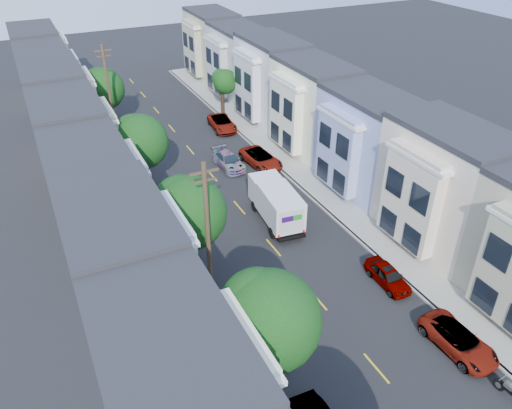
{
  "coord_description": "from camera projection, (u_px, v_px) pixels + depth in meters",
  "views": [
    {
      "loc": [
        -13.73,
        -19.47,
        21.71
      ],
      "look_at": [
        -0.1,
        8.69,
        2.2
      ],
      "focal_mm": 35.0,
      "sensor_mm": 36.0,
      "label": 1
    }
  ],
  "objects": [
    {
      "name": "ground",
      "position": [
        317.0,
        299.0,
        31.43
      ],
      "size": [
        160.0,
        160.0,
        0.0
      ],
      "primitive_type": "plane",
      "color": "black",
      "rests_on": "ground"
    },
    {
      "name": "road_slab",
      "position": [
        225.0,
        191.0,
        42.88
      ],
      "size": [
        12.0,
        70.0,
        0.02
      ],
      "primitive_type": "cube",
      "color": "black",
      "rests_on": "ground"
    },
    {
      "name": "curb_left",
      "position": [
        157.0,
        207.0,
        40.61
      ],
      "size": [
        0.3,
        70.0,
        0.15
      ],
      "primitive_type": "cube",
      "color": "gray",
      "rests_on": "ground"
    },
    {
      "name": "curb_right",
      "position": [
        287.0,
        176.0,
        45.09
      ],
      "size": [
        0.3,
        70.0,
        0.15
      ],
      "primitive_type": "cube",
      "color": "gray",
      "rests_on": "ground"
    },
    {
      "name": "sidewalk_left",
      "position": [
        141.0,
        210.0,
        40.13
      ],
      "size": [
        2.6,
        70.0,
        0.15
      ],
      "primitive_type": "cube",
      "color": "gray",
      "rests_on": "ground"
    },
    {
      "name": "sidewalk_right",
      "position": [
        299.0,
        173.0,
        45.57
      ],
      "size": [
        2.6,
        70.0,
        0.15
      ],
      "primitive_type": "cube",
      "color": "gray",
      "rests_on": "ground"
    },
    {
      "name": "centerline",
      "position": [
        225.0,
        191.0,
        42.89
      ],
      "size": [
        0.12,
        70.0,
        0.01
      ],
      "primitive_type": "cube",
      "color": "gold",
      "rests_on": "ground"
    },
    {
      "name": "townhouse_row_left",
      "position": [
        93.0,
        223.0,
        38.77
      ],
      "size": [
        5.0,
        70.0,
        8.5
      ],
      "primitive_type": "cube",
      "color": "#9DA9DE",
      "rests_on": "ground"
    },
    {
      "name": "townhouse_row_right",
      "position": [
        334.0,
        165.0,
        47.01
      ],
      "size": [
        5.0,
        70.0,
        8.5
      ],
      "primitive_type": "cube",
      "color": "#9DA9DE",
      "rests_on": "ground"
    },
    {
      "name": "tree_b",
      "position": [
        268.0,
        322.0,
        22.07
      ],
      "size": [
        4.7,
        4.7,
        8.0
      ],
      "color": "black",
      "rests_on": "ground"
    },
    {
      "name": "tree_c",
      "position": [
        188.0,
        213.0,
        30.64
      ],
      "size": [
        4.7,
        4.7,
        7.4
      ],
      "color": "black",
      "rests_on": "ground"
    },
    {
      "name": "tree_d",
      "position": [
        139.0,
        142.0,
        39.68
      ],
      "size": [
        4.48,
        4.48,
        7.17
      ],
      "color": "black",
      "rests_on": "ground"
    },
    {
      "name": "tree_e",
      "position": [
        102.0,
        89.0,
        51.06
      ],
      "size": [
        4.3,
        4.3,
        6.91
      ],
      "color": "black",
      "rests_on": "ground"
    },
    {
      "name": "tree_far_r",
      "position": [
        224.0,
        82.0,
        55.88
      ],
      "size": [
        2.76,
        2.76,
        5.23
      ],
      "color": "black",
      "rests_on": "ground"
    },
    {
      "name": "utility_pole_near",
      "position": [
        208.0,
        242.0,
        27.91
      ],
      "size": [
        1.6,
        0.26,
        10.0
      ],
      "color": "#42301E",
      "rests_on": "ground"
    },
    {
      "name": "utility_pole_far",
      "position": [
        110.0,
        97.0,
        47.76
      ],
      "size": [
        1.6,
        0.26,
        10.0
      ],
      "color": "#42301E",
      "rests_on": "ground"
    },
    {
      "name": "fedex_truck",
      "position": [
        276.0,
        203.0,
        38.13
      ],
      "size": [
        2.39,
        6.22,
        2.98
      ],
      "rotation": [
        0.0,
        0.0,
        -0.11
      ],
      "color": "silver",
      "rests_on": "ground"
    },
    {
      "name": "lead_sedan",
      "position": [
        228.0,
        161.0,
        46.34
      ],
      "size": [
        1.99,
        4.47,
        1.32
      ],
      "primitive_type": "imported",
      "rotation": [
        0.0,
        0.0,
        0.03
      ],
      "color": "black",
      "rests_on": "ground"
    },
    {
      "name": "parked_left_c",
      "position": [
        257.0,
        330.0,
        28.17
      ],
      "size": [
        1.75,
        4.62,
        1.52
      ],
      "primitive_type": "imported",
      "rotation": [
        0.0,
        0.0,
        0.03
      ],
      "color": "gray",
      "rests_on": "ground"
    },
    {
      "name": "parked_left_d",
      "position": [
        175.0,
        206.0,
        39.5
      ],
      "size": [
        2.94,
        5.55,
        1.49
      ],
      "primitive_type": "imported",
      "rotation": [
        0.0,
        0.0,
        -0.09
      ],
      "color": "#55040C",
      "rests_on": "ground"
    },
    {
      "name": "parked_right_a",
      "position": [
        459.0,
        341.0,
        27.68
      ],
      "size": [
        2.3,
        4.7,
        1.29
      ],
      "primitive_type": "imported",
      "rotation": [
        0.0,
        0.0,
        0.04
      ],
      "color": "#565F64",
      "rests_on": "ground"
    },
    {
      "name": "parked_right_b",
      "position": [
        388.0,
        276.0,
        32.39
      ],
      "size": [
        1.58,
        3.93,
        1.26
      ],
      "primitive_type": "imported",
      "rotation": [
        0.0,
        0.0,
        -0.02
      ],
      "color": "silver",
      "rests_on": "ground"
    },
    {
      "name": "parked_right_c",
      "position": [
        261.0,
        159.0,
        46.58
      ],
      "size": [
        2.82,
        5.24,
        1.4
      ],
      "primitive_type": "imported",
      "rotation": [
        0.0,
        0.0,
        0.1
      ],
      "color": "black",
      "rests_on": "ground"
    },
    {
      "name": "parked_right_d",
      "position": [
        222.0,
        123.0,
        53.82
      ],
      "size": [
        2.73,
        5.1,
        1.36
      ],
      "primitive_type": "imported",
      "rotation": [
        0.0,
        0.0,
        -0.1
      ],
      "color": "#0E1F3E",
      "rests_on": "ground"
    },
    {
      "name": "motorcycle",
      "position": [
        512.0,
        393.0,
        25.01
      ],
      "size": [
        0.3,
        2.16,
        0.86
      ],
      "rotation": [
        0.0,
        0.0,
        0.11
      ],
      "color": "black",
      "rests_on": "ground"
    }
  ]
}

